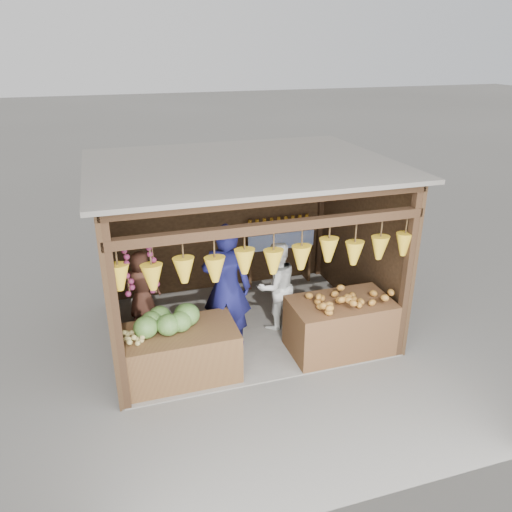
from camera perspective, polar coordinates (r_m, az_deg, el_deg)
The scene contains 12 objects.
ground at distance 8.15m, azimuth -1.44°, elevation -7.97°, with size 80.00×80.00×0.00m, color #514F49.
stall_structure at distance 7.37m, azimuth -1.73°, elevation 2.95°, with size 4.30×3.30×2.66m.
back_shelf at distance 9.15m, azimuth 2.60°, elevation 1.77°, with size 1.25×0.32×1.32m.
counter_left at distance 6.92m, azimuth -8.84°, elevation -10.99°, with size 1.58×0.85×0.72m, color #472917.
counter_right at distance 7.46m, azimuth 9.53°, elevation -7.89°, with size 1.47×0.85×0.81m, color #4F331A.
stool at distance 8.05m, azimuth -12.48°, elevation -7.71°, with size 0.33×0.33×0.31m, color black.
man_standing at distance 7.21m, azimuth -3.38°, elevation -3.59°, with size 0.71×0.46×1.94m, color #161752.
woman_standing at distance 7.81m, azimuth 2.34°, elevation -3.42°, with size 0.70×0.54×1.44m, color white.
vendor_seated at distance 7.72m, azimuth -12.92°, elevation -3.29°, with size 0.53×0.34×1.08m, color brown.
melon_pile at distance 6.70m, azimuth -10.08°, elevation -7.09°, with size 1.00×0.50×0.32m, color #1C4A13, non-canonical shape.
tanfruit_pile at distance 6.60m, azimuth -13.91°, elevation -8.91°, with size 0.34×0.40×0.13m, color tan, non-canonical shape.
mango_pile at distance 7.20m, azimuth 10.77°, elevation -4.46°, with size 1.40×0.64×0.22m, color #C03C19, non-canonical shape.
Camera 1 is at (-1.89, -6.70, 4.23)m, focal length 35.00 mm.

